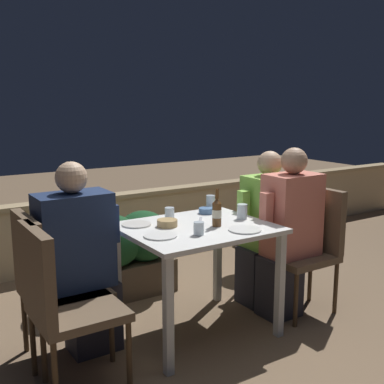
% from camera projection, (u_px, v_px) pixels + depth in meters
% --- Properties ---
extents(ground_plane, '(16.00, 16.00, 0.00)m').
position_uv_depth(ground_plane, '(197.00, 331.00, 3.33)').
color(ground_plane, '#7A6047').
extents(parapet_wall, '(9.00, 0.18, 0.66)m').
position_uv_depth(parapet_wall, '(99.00, 229.00, 4.70)').
color(parapet_wall, tan).
rests_on(parapet_wall, ground_plane).
extents(dining_table, '(0.96, 0.81, 0.75)m').
position_uv_depth(dining_table, '(197.00, 241.00, 3.21)').
color(dining_table, white).
rests_on(dining_table, ground_plane).
extents(planter_hedge, '(0.99, 0.47, 0.68)m').
position_uv_depth(planter_hedge, '(113.00, 252.00, 3.84)').
color(planter_hedge, brown).
rests_on(planter_hedge, ground_plane).
extents(chair_left_near, '(0.48, 0.47, 0.93)m').
position_uv_depth(chair_left_near, '(58.00, 295.00, 2.58)').
color(chair_left_near, brown).
rests_on(chair_left_near, ground_plane).
extents(chair_left_far, '(0.48, 0.47, 0.93)m').
position_uv_depth(chair_left_far, '(47.00, 277.00, 2.85)').
color(chair_left_far, brown).
rests_on(chair_left_far, ground_plane).
extents(person_navy_jumper, '(0.51, 0.26, 1.22)m').
position_uv_depth(person_navy_jumper, '(80.00, 260.00, 2.95)').
color(person_navy_jumper, '#282833').
rests_on(person_navy_jumper, ground_plane).
extents(chair_right_near, '(0.48, 0.47, 0.93)m').
position_uv_depth(chair_right_near, '(308.00, 238.00, 3.63)').
color(chair_right_near, brown).
rests_on(chair_right_near, ground_plane).
extents(person_coral_top, '(0.48, 0.26, 1.24)m').
position_uv_depth(person_coral_top, '(288.00, 232.00, 3.51)').
color(person_coral_top, '#282833').
rests_on(person_coral_top, ground_plane).
extents(chair_right_far, '(0.48, 0.47, 0.93)m').
position_uv_depth(chair_right_far, '(284.00, 230.00, 3.86)').
color(chair_right_far, brown).
rests_on(chair_right_far, ground_plane).
extents(person_green_blouse, '(0.47, 0.26, 1.19)m').
position_uv_depth(person_green_blouse, '(265.00, 227.00, 3.73)').
color(person_green_blouse, '#282833').
rests_on(person_green_blouse, ground_plane).
extents(beer_bottle, '(0.06, 0.06, 0.25)m').
position_uv_depth(beer_bottle, '(217.00, 212.00, 3.17)').
color(beer_bottle, brown).
rests_on(beer_bottle, dining_table).
extents(plate_0, '(0.20, 0.20, 0.01)m').
position_uv_depth(plate_0, '(137.00, 224.00, 3.21)').
color(plate_0, silver).
rests_on(plate_0, dining_table).
extents(plate_1, '(0.21, 0.21, 0.01)m').
position_uv_depth(plate_1, '(161.00, 236.00, 2.94)').
color(plate_1, white).
rests_on(plate_1, dining_table).
extents(plate_2, '(0.21, 0.21, 0.01)m').
position_uv_depth(plate_2, '(245.00, 230.00, 3.08)').
color(plate_2, white).
rests_on(plate_2, dining_table).
extents(bowl_0, '(0.14, 0.14, 0.05)m').
position_uv_depth(bowl_0, '(167.00, 222.00, 3.17)').
color(bowl_0, tan).
rests_on(bowl_0, dining_table).
extents(bowl_1, '(0.11, 0.11, 0.04)m').
position_uv_depth(bowl_1, '(206.00, 210.00, 3.54)').
color(bowl_1, '#4C709E').
rests_on(bowl_1, dining_table).
extents(glass_cup_0, '(0.07, 0.07, 0.08)m').
position_uv_depth(glass_cup_0, '(170.00, 213.00, 3.39)').
color(glass_cup_0, silver).
rests_on(glass_cup_0, dining_table).
extents(glass_cup_1, '(0.07, 0.07, 0.08)m').
position_uv_depth(glass_cup_1, '(199.00, 228.00, 2.97)').
color(glass_cup_1, silver).
rests_on(glass_cup_1, dining_table).
extents(glass_cup_2, '(0.07, 0.07, 0.11)m').
position_uv_depth(glass_cup_2, '(211.00, 203.00, 3.64)').
color(glass_cup_2, silver).
rests_on(glass_cup_2, dining_table).
extents(glass_cup_3, '(0.07, 0.07, 0.11)m').
position_uv_depth(glass_cup_3, '(242.00, 212.00, 3.37)').
color(glass_cup_3, silver).
rests_on(glass_cup_3, dining_table).
extents(fork_0, '(0.12, 0.15, 0.01)m').
position_uv_depth(fork_0, '(200.00, 220.00, 3.32)').
color(fork_0, silver).
rests_on(fork_0, dining_table).
extents(fork_1, '(0.11, 0.15, 0.01)m').
position_uv_depth(fork_1, '(195.00, 228.00, 3.13)').
color(fork_1, silver).
rests_on(fork_1, dining_table).
extents(potted_plant, '(0.35, 0.35, 0.77)m').
position_uv_depth(potted_plant, '(256.00, 220.00, 4.49)').
color(potted_plant, '#9E5638').
rests_on(potted_plant, ground_plane).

